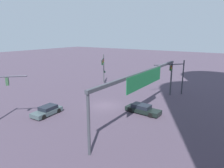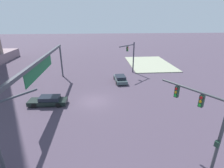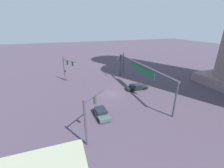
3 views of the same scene
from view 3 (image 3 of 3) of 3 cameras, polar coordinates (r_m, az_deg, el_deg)
name	(u,v)px [view 3 (image 3 of 3)]	position (r m, az deg, el deg)	size (l,w,h in m)	color
ground_plane	(113,94)	(32.44, 0.25, -3.78)	(213.22, 213.22, 0.00)	#463A4B
traffic_signal_near_corner	(122,61)	(44.10, 3.83, 8.73)	(4.53, 3.98, 6.21)	#31353F
traffic_signal_opposite_side	(67,66)	(39.83, -16.82, 6.55)	(4.87, 2.97, 6.37)	#3F4348
traffic_signal_cross_street	(89,113)	(18.53, -8.67, -10.87)	(3.25, 3.47, 6.24)	#3B3A48
overhead_sign_gantry	(141,68)	(33.16, 10.77, 5.93)	(22.97, 0.43, 6.13)	#3B3E47
sedan_car_approaching	(101,113)	(24.91, -4.13, -10.86)	(4.37, 2.11, 1.21)	#405054
sedan_car_waiting_far	(136,87)	(34.91, 9.22, -1.14)	(1.98, 4.97, 1.21)	black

